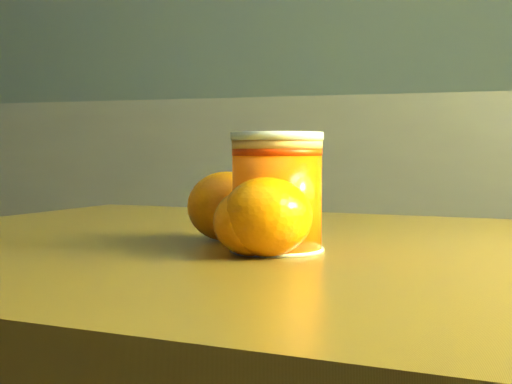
% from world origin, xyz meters
% --- Properties ---
extents(kitchen_counter, '(3.15, 0.60, 0.90)m').
position_xyz_m(kitchen_counter, '(0.00, 1.45, 0.45)').
color(kitchen_counter, '#4D4C51').
rests_on(kitchen_counter, ground).
extents(table, '(0.99, 0.75, 0.69)m').
position_xyz_m(table, '(0.78, 0.18, 0.60)').
color(table, brown).
rests_on(table, ground).
extents(juice_glass, '(0.08, 0.08, 0.10)m').
position_xyz_m(juice_glass, '(0.75, 0.13, 0.74)').
color(juice_glass, '#DB4E04').
rests_on(juice_glass, table).
extents(orange_front, '(0.08, 0.08, 0.06)m').
position_xyz_m(orange_front, '(0.68, 0.18, 0.72)').
color(orange_front, orange).
rests_on(orange_front, table).
extents(orange_back, '(0.07, 0.07, 0.05)m').
position_xyz_m(orange_back, '(0.74, 0.10, 0.72)').
color(orange_back, orange).
rests_on(orange_back, table).
extents(orange_extra, '(0.09, 0.09, 0.06)m').
position_xyz_m(orange_extra, '(0.75, 0.10, 0.72)').
color(orange_extra, orange).
rests_on(orange_extra, table).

